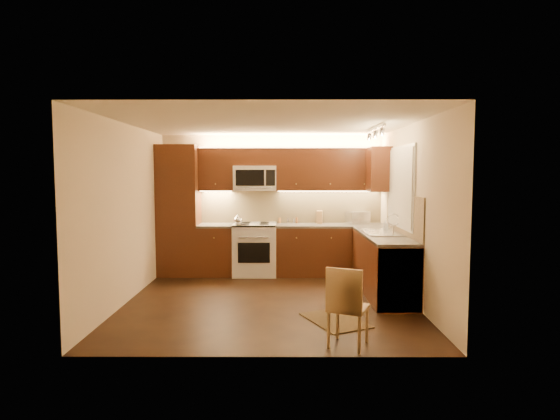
{
  "coord_description": "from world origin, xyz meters",
  "views": [
    {
      "loc": [
        0.17,
        -6.36,
        1.81
      ],
      "look_at": [
        0.15,
        0.55,
        1.25
      ],
      "focal_mm": 29.25,
      "sensor_mm": 36.0,
      "label": 1
    }
  ],
  "objects_px": {
    "soap_bottle": "(386,225)",
    "microwave": "(255,178)",
    "dining_chair": "(348,306)",
    "knife_block": "(319,217)",
    "toaster_oven": "(357,217)",
    "sink": "(381,228)",
    "kettle": "(238,219)",
    "stove": "(255,249)"
  },
  "relations": [
    {
      "from": "toaster_oven",
      "to": "sink",
      "type": "bearing_deg",
      "value": -102.2
    },
    {
      "from": "sink",
      "to": "toaster_oven",
      "type": "height_order",
      "value": "toaster_oven"
    },
    {
      "from": "kettle",
      "to": "toaster_oven",
      "type": "relative_size",
      "value": 0.51
    },
    {
      "from": "sink",
      "to": "dining_chair",
      "type": "distance_m",
      "value": 2.46
    },
    {
      "from": "knife_block",
      "to": "stove",
      "type": "bearing_deg",
      "value": -161.92
    },
    {
      "from": "stove",
      "to": "soap_bottle",
      "type": "height_order",
      "value": "soap_bottle"
    },
    {
      "from": "microwave",
      "to": "sink",
      "type": "distance_m",
      "value": 2.48
    },
    {
      "from": "stove",
      "to": "microwave",
      "type": "bearing_deg",
      "value": 90.0
    },
    {
      "from": "soap_bottle",
      "to": "stove",
      "type": "bearing_deg",
      "value": 168.6
    },
    {
      "from": "sink",
      "to": "kettle",
      "type": "height_order",
      "value": "kettle"
    },
    {
      "from": "microwave",
      "to": "soap_bottle",
      "type": "distance_m",
      "value": 2.45
    },
    {
      "from": "sink",
      "to": "soap_bottle",
      "type": "xyz_separation_m",
      "value": [
        0.14,
        0.33,
        0.01
      ]
    },
    {
      "from": "microwave",
      "to": "knife_block",
      "type": "height_order",
      "value": "microwave"
    },
    {
      "from": "sink",
      "to": "knife_block",
      "type": "bearing_deg",
      "value": 122.43
    },
    {
      "from": "sink",
      "to": "toaster_oven",
      "type": "bearing_deg",
      "value": 97.05
    },
    {
      "from": "stove",
      "to": "dining_chair",
      "type": "relative_size",
      "value": 1.08
    },
    {
      "from": "knife_block",
      "to": "soap_bottle",
      "type": "height_order",
      "value": "knife_block"
    },
    {
      "from": "knife_block",
      "to": "dining_chair",
      "type": "bearing_deg",
      "value": -81.22
    },
    {
      "from": "kettle",
      "to": "soap_bottle",
      "type": "bearing_deg",
      "value": -15.17
    },
    {
      "from": "dining_chair",
      "to": "microwave",
      "type": "bearing_deg",
      "value": 132.29
    },
    {
      "from": "microwave",
      "to": "knife_block",
      "type": "relative_size",
      "value": 3.3
    },
    {
      "from": "kettle",
      "to": "knife_block",
      "type": "xyz_separation_m",
      "value": [
        1.44,
        0.4,
        -0.0
      ]
    },
    {
      "from": "stove",
      "to": "microwave",
      "type": "xyz_separation_m",
      "value": [
        0.0,
        0.14,
        1.26
      ]
    },
    {
      "from": "stove",
      "to": "knife_block",
      "type": "xyz_separation_m",
      "value": [
        1.16,
        0.19,
        0.56
      ]
    },
    {
      "from": "toaster_oven",
      "to": "dining_chair",
      "type": "height_order",
      "value": "toaster_oven"
    },
    {
      "from": "sink",
      "to": "kettle",
      "type": "relative_size",
      "value": 4.51
    },
    {
      "from": "stove",
      "to": "sink",
      "type": "distance_m",
      "value": 2.35
    },
    {
      "from": "sink",
      "to": "stove",
      "type": "bearing_deg",
      "value": 150.64
    },
    {
      "from": "kettle",
      "to": "toaster_oven",
      "type": "xyz_separation_m",
      "value": [
        2.12,
        0.36,
        -0.0
      ]
    },
    {
      "from": "microwave",
      "to": "toaster_oven",
      "type": "bearing_deg",
      "value": 0.36
    },
    {
      "from": "microwave",
      "to": "knife_block",
      "type": "distance_m",
      "value": 1.36
    },
    {
      "from": "sink",
      "to": "toaster_oven",
      "type": "distance_m",
      "value": 1.28
    },
    {
      "from": "kettle",
      "to": "dining_chair",
      "type": "height_order",
      "value": "kettle"
    },
    {
      "from": "stove",
      "to": "dining_chair",
      "type": "distance_m",
      "value": 3.57
    },
    {
      "from": "dining_chair",
      "to": "sink",
      "type": "bearing_deg",
      "value": 93.62
    },
    {
      "from": "sink",
      "to": "dining_chair",
      "type": "xyz_separation_m",
      "value": [
        -0.83,
        -2.25,
        -0.55
      ]
    },
    {
      "from": "soap_bottle",
      "to": "microwave",
      "type": "bearing_deg",
      "value": 165.49
    },
    {
      "from": "soap_bottle",
      "to": "dining_chair",
      "type": "distance_m",
      "value": 2.81
    },
    {
      "from": "knife_block",
      "to": "dining_chair",
      "type": "xyz_separation_m",
      "value": [
        0.01,
        -3.57,
        -0.59
      ]
    },
    {
      "from": "toaster_oven",
      "to": "soap_bottle",
      "type": "xyz_separation_m",
      "value": [
        0.3,
        -0.94,
        -0.03
      ]
    },
    {
      "from": "stove",
      "to": "dining_chair",
      "type": "xyz_separation_m",
      "value": [
        1.17,
        -3.38,
        -0.03
      ]
    },
    {
      "from": "knife_block",
      "to": "dining_chair",
      "type": "height_order",
      "value": "knife_block"
    }
  ]
}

